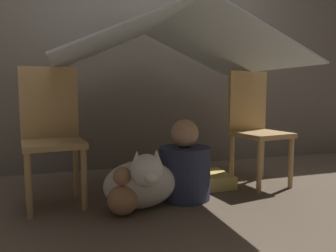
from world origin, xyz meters
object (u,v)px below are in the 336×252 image
chair_right (255,124)px  person_front (185,167)px  chair_left (52,131)px  dog (141,182)px

chair_right → person_front: size_ratio=1.64×
chair_left → chair_right: (1.52, -0.00, 0.00)m
chair_left → dog: size_ratio=1.94×
chair_right → dog: 1.09m
dog → person_front: bearing=21.8°
chair_right → person_front: chair_right is taller
chair_left → dog: bearing=-38.2°
chair_right → dog: (-1.00, -0.32, -0.30)m
dog → chair_right: bearing=17.5°
person_front → chair_left: bearing=168.0°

